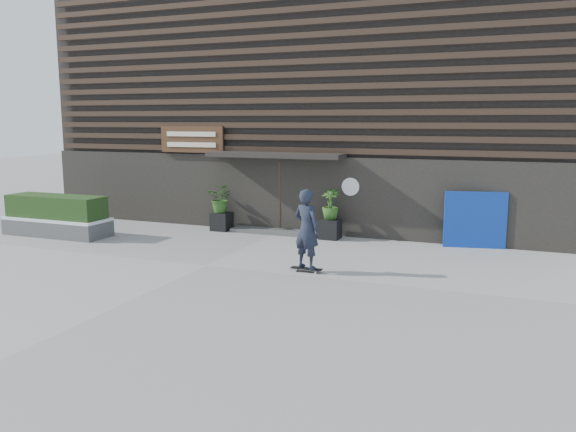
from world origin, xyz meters
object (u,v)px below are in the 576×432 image
at_px(planter_pot_right, 330,229).
at_px(skateboarder, 307,229).
at_px(raised_bed, 58,227).
at_px(blue_tarp, 475,220).
at_px(planter_pot_left, 222,221).

distance_m(planter_pot_right, skateboarder, 4.17).
distance_m(raised_bed, blue_tarp, 12.92).
relative_size(planter_pot_right, blue_tarp, 0.35).
bearing_deg(raised_bed, skateboarder, -8.62).
xyz_separation_m(planter_pot_left, blue_tarp, (8.05, 0.30, 0.51)).
bearing_deg(planter_pot_left, raised_bed, -149.21).
bearing_deg(skateboarder, raised_bed, 171.38).
distance_m(planter_pot_right, raised_bed, 8.72).
bearing_deg(skateboarder, planter_pot_left, 137.93).
height_order(planter_pot_left, skateboarder, skateboarder).
xyz_separation_m(planter_pot_left, planter_pot_right, (3.80, 0.00, 0.00)).
height_order(raised_bed, skateboarder, skateboarder).
height_order(planter_pot_right, skateboarder, skateboarder).
xyz_separation_m(raised_bed, blue_tarp, (12.55, 2.98, 0.56)).
height_order(planter_pot_right, raised_bed, planter_pot_right).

